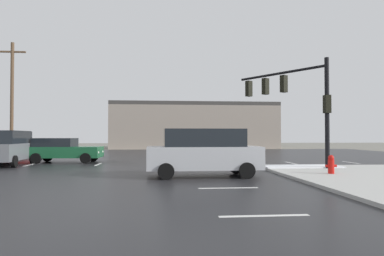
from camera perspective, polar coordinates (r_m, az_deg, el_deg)
The scene contains 12 objects.
ground_plane at distance 21.57m, azimuth 0.82°, elevation -5.94°, with size 120.00×120.00×0.00m, color slate.
road_asphalt at distance 21.57m, azimuth 0.82°, elevation -5.92°, with size 44.00×44.00×0.02m, color #232326.
snow_strip_curbside at distance 18.90m, azimuth 17.49°, elevation -6.04°, with size 4.00×1.60×0.06m, color white.
lane_markings at distance 20.38m, azimuth 4.62°, elevation -6.15°, with size 36.15×36.15×0.01m.
traffic_signal_mast at distance 19.73m, azimuth 16.34°, elevation 5.32°, with size 3.39×4.99×5.54m.
fire_hydrant at distance 16.03m, azimuth 21.90°, elevation -5.56°, with size 0.48×0.26×0.79m.
strip_building_background at distance 48.86m, azimuth 0.26°, elevation 0.35°, with size 22.54×8.00×6.25m.
sedan_green at distance 23.92m, azimuth -20.46°, elevation -3.36°, with size 4.63×2.27×1.58m.
suv_silver at distance 14.84m, azimuth 1.93°, elevation -3.86°, with size 4.86×2.22×2.03m.
suv_red at distance 28.47m, azimuth -27.80°, elevation -2.46°, with size 2.41×4.93×2.03m.
suv_grey at distance 23.13m, azimuth -28.19°, elevation -2.77°, with size 2.40×4.93×2.03m.
utility_pole_far at distance 33.58m, azimuth -27.50°, elevation 4.60°, with size 2.20×0.28×9.77m.
Camera 1 is at (-2.24, -21.38, 1.77)m, focal length 32.43 mm.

